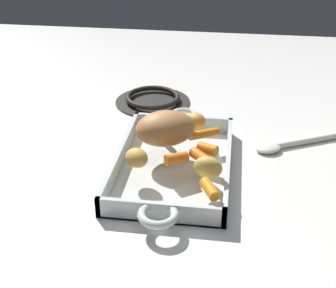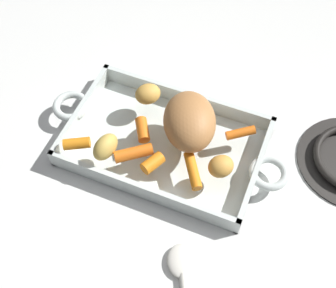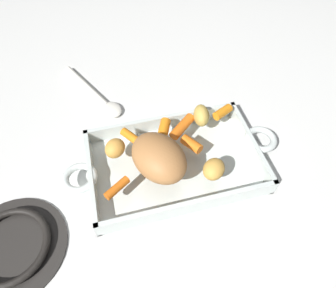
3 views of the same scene
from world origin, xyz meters
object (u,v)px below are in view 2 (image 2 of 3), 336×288
(baby_carrot_center_right, at_px, (193,171))
(baby_carrot_short, at_px, (153,163))
(potato_golden_large, at_px, (105,147))
(baby_carrot_southwest, at_px, (77,143))
(potato_halved, at_px, (148,94))
(baby_carrot_long, at_px, (133,153))
(potato_golden_small, at_px, (221,166))
(baby_carrot_center_left, at_px, (143,130))
(baby_carrot_northwest, at_px, (241,133))
(pork_roast, at_px, (190,121))
(roasting_dish, at_px, (165,143))

(baby_carrot_center_right, bearing_deg, baby_carrot_short, -169.20)
(baby_carrot_center_right, relative_size, potato_golden_large, 1.27)
(baby_carrot_southwest, distance_m, baby_carrot_center_right, 0.22)
(potato_halved, bearing_deg, baby_carrot_southwest, -117.30)
(baby_carrot_long, distance_m, potato_golden_small, 0.16)
(baby_carrot_long, distance_m, baby_carrot_short, 0.04)
(baby_carrot_center_left, bearing_deg, potato_golden_small, -8.61)
(baby_carrot_long, xyz_separation_m, potato_golden_large, (-0.05, -0.01, 0.01))
(baby_carrot_northwest, bearing_deg, baby_carrot_center_left, -159.53)
(baby_carrot_long, height_order, baby_carrot_southwest, baby_carrot_long)
(baby_carrot_northwest, xyz_separation_m, baby_carrot_southwest, (-0.27, -0.14, 0.00))
(baby_carrot_long, distance_m, baby_carrot_center_right, 0.11)
(pork_roast, relative_size, potato_halved, 2.55)
(baby_carrot_long, height_order, baby_carrot_center_left, same)
(baby_carrot_long, relative_size, potato_golden_small, 1.49)
(roasting_dish, xyz_separation_m, baby_carrot_center_left, (-0.04, -0.01, 0.04))
(potato_golden_small, distance_m, potato_halved, 0.21)
(baby_carrot_center_left, xyz_separation_m, potato_golden_large, (-0.04, -0.06, 0.01))
(baby_carrot_center_left, bearing_deg, baby_carrot_northwest, 20.47)
(baby_carrot_center_left, xyz_separation_m, potato_golden_small, (0.16, -0.02, 0.01))
(baby_carrot_northwest, distance_m, baby_carrot_center_right, 0.12)
(baby_carrot_southwest, distance_m, baby_carrot_short, 0.14)
(baby_carrot_long, bearing_deg, baby_carrot_northwest, 35.20)
(baby_carrot_southwest, height_order, potato_halved, potato_halved)
(pork_roast, distance_m, baby_carrot_southwest, 0.21)
(pork_roast, distance_m, potato_halved, 0.11)
(roasting_dish, bearing_deg, baby_carrot_southwest, -148.93)
(roasting_dish, relative_size, potato_golden_large, 8.49)
(potato_halved, bearing_deg, potato_golden_large, -98.36)
(roasting_dish, bearing_deg, baby_carrot_short, -85.79)
(roasting_dish, relative_size, potato_golden_small, 10.20)
(baby_carrot_short, height_order, potato_halved, potato_halved)
(baby_carrot_long, distance_m, baby_carrot_center_left, 0.05)
(baby_carrot_southwest, xyz_separation_m, potato_golden_large, (0.06, 0.01, 0.01))
(baby_carrot_long, relative_size, baby_carrot_center_left, 1.48)
(roasting_dish, bearing_deg, pork_roast, 29.70)
(pork_roast, bearing_deg, baby_carrot_southwest, -149.23)
(pork_roast, distance_m, baby_carrot_short, 0.10)
(potato_golden_large, bearing_deg, baby_carrot_southwest, -172.74)
(baby_carrot_long, height_order, potato_golden_large, potato_golden_large)
(roasting_dish, distance_m, potato_halved, 0.10)
(potato_golden_large, bearing_deg, baby_carrot_northwest, 31.17)
(pork_roast, bearing_deg, baby_carrot_northwest, 18.26)
(baby_carrot_northwest, distance_m, baby_carrot_short, 0.17)
(baby_carrot_southwest, xyz_separation_m, potato_golden_small, (0.26, 0.05, 0.01))
(baby_carrot_long, relative_size, baby_carrot_center_right, 0.98)
(baby_carrot_northwest, height_order, potato_golden_large, potato_golden_large)
(baby_carrot_northwest, xyz_separation_m, baby_carrot_short, (-0.12, -0.12, 0.00))
(roasting_dish, bearing_deg, baby_carrot_center_right, -36.85)
(potato_golden_small, bearing_deg, roasting_dish, 163.40)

